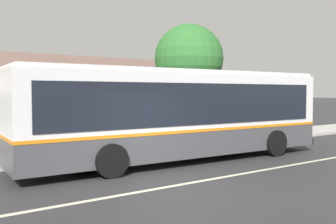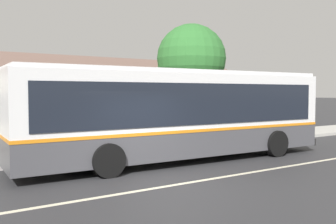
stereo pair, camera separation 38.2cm
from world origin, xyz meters
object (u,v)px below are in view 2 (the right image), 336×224
at_px(bus_stop_sign, 267,109).
at_px(street_tree_primary, 189,62).
at_px(transit_bus, 180,112).
at_px(bench_down_street, 57,145).

bearing_deg(bus_stop_sign, street_tree_primary, 154.85).
relative_size(transit_bus, bus_stop_sign, 4.98).
height_order(bench_down_street, bus_stop_sign, bus_stop_sign).
height_order(bench_down_street, street_tree_primary, street_tree_primary).
xyz_separation_m(transit_bus, bus_stop_sign, (6.92, 2.09, -0.10)).
bearing_deg(bus_stop_sign, bench_down_street, 178.53).
xyz_separation_m(transit_bus, bench_down_street, (-3.73, 2.37, -1.16)).
bearing_deg(transit_bus, bus_stop_sign, 16.83).
height_order(transit_bus, bus_stop_sign, transit_bus).
relative_size(bench_down_street, street_tree_primary, 0.32).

